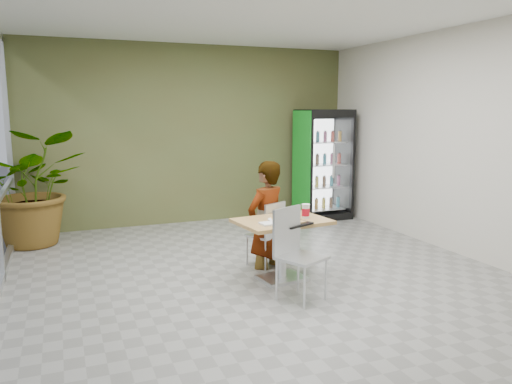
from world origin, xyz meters
The scene contains 12 objects.
ground centered at (0.00, 0.00, 0.00)m, with size 7.00×7.00×0.00m, color gray.
room_envelope centered at (0.00, 0.00, 1.60)m, with size 6.00×7.00×3.20m, color silver, non-canonical shape.
dining_table centered at (0.18, -0.03, 0.54)m, with size 1.15×0.87×0.75m.
chair_far centered at (0.24, 0.50, 0.51)m, with size 0.51×0.52×0.87m.
chair_near centered at (0.06, -0.61, 0.59)m, with size 0.59×0.60×1.00m.
seated_woman centered at (0.20, 0.53, 0.55)m, with size 0.63×0.41×1.70m, color black.
pizza_plate centered at (0.12, -0.03, 0.77)m, with size 0.33×0.25×0.03m.
soda_cup centered at (0.47, -0.07, 0.84)m, with size 0.10×0.10×0.18m.
napkin_stack centered at (-0.08, -0.21, 0.76)m, with size 0.17×0.17×0.02m, color white.
cafeteria_tray centered at (0.19, -0.32, 0.76)m, with size 0.39×0.28×0.02m, color black.
beverage_fridge centered at (2.37, 2.91, 1.03)m, with size 0.95×0.73×2.05m.
potted_plant centered at (-2.64, 2.83, 0.89)m, with size 1.60×1.38×1.77m, color #366A2A.
Camera 1 is at (-2.26, -5.34, 2.06)m, focal length 35.00 mm.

